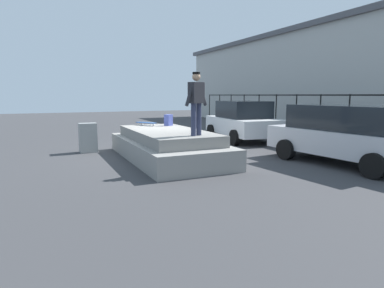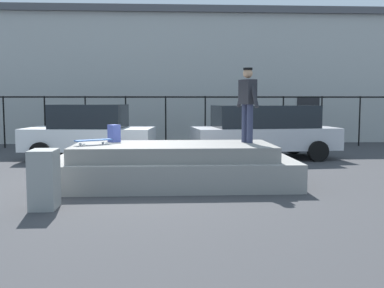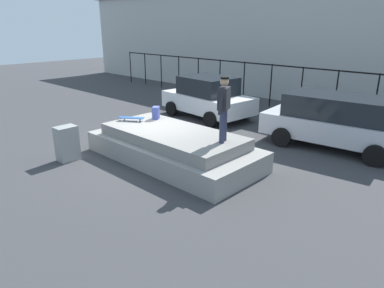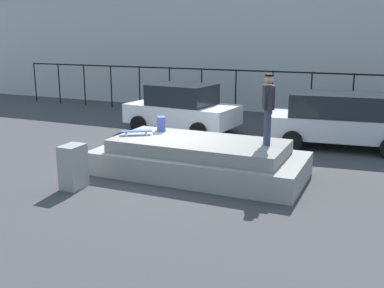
{
  "view_description": "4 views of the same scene",
  "coord_description": "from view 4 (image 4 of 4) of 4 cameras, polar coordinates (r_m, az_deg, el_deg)",
  "views": [
    {
      "loc": [
        10.79,
        -3.66,
        2.02
      ],
      "look_at": [
        0.66,
        0.96,
        0.36
      ],
      "focal_mm": 30.82,
      "sensor_mm": 36.0,
      "label": 1
    },
    {
      "loc": [
        0.85,
        -10.22,
        1.9
      ],
      "look_at": [
        1.45,
        0.64,
        0.85
      ],
      "focal_mm": 42.72,
      "sensor_mm": 36.0,
      "label": 2
    },
    {
      "loc": [
        8.16,
        -6.78,
        3.87
      ],
      "look_at": [
        1.14,
        0.61,
        0.37
      ],
      "focal_mm": 32.77,
      "sensor_mm": 36.0,
      "label": 3
    },
    {
      "loc": [
        5.33,
        -10.3,
        3.55
      ],
      "look_at": [
        0.48,
        0.66,
        0.59
      ],
      "focal_mm": 42.02,
      "sensor_mm": 36.0,
      "label": 4
    }
  ],
  "objects": [
    {
      "name": "ground_plane",
      "position": [
        12.13,
        -3.33,
        -3.19
      ],
      "size": [
        60.0,
        60.0,
        0.0
      ],
      "primitive_type": "plane",
      "color": "#38383A"
    },
    {
      "name": "car_silver_hatchback_mid",
      "position": [
        15.03,
        18.46,
        3.04
      ],
      "size": [
        4.75,
        2.59,
        1.72
      ],
      "color": "#B7B7BC",
      "rests_on": "ground_plane"
    },
    {
      "name": "fence_row",
      "position": [
        19.4,
        7.84,
        7.21
      ],
      "size": [
        24.06,
        0.06,
        2.06
      ],
      "color": "black",
      "rests_on": "ground_plane"
    },
    {
      "name": "car_white_sedan_near",
      "position": [
        16.57,
        -1.25,
        4.6
      ],
      "size": [
        4.18,
        2.54,
        1.76
      ],
      "color": "white",
      "rests_on": "ground_plane"
    },
    {
      "name": "skateboard",
      "position": [
        12.03,
        -7.07,
        1.6
      ],
      "size": [
        0.79,
        0.61,
        0.12
      ],
      "color": "#264C8C",
      "rests_on": "concrete_ledge"
    },
    {
      "name": "warehouse_building",
      "position": [
        24.34,
        11.49,
        12.26
      ],
      "size": [
        36.36,
        7.58,
        5.96
      ],
      "color": "#B2B2AD",
      "rests_on": "ground_plane"
    },
    {
      "name": "skateboarder",
      "position": [
        10.91,
        9.65,
        4.99
      ],
      "size": [
        0.41,
        0.82,
        1.71
      ],
      "color": "#2D334C",
      "rests_on": "concrete_ledge"
    },
    {
      "name": "concrete_ledge",
      "position": [
        11.55,
        0.87,
        -1.88
      ],
      "size": [
        5.35,
        2.46,
        0.92
      ],
      "color": "gray",
      "rests_on": "ground_plane"
    },
    {
      "name": "utility_box",
      "position": [
        10.89,
        -14.85,
        -2.8
      ],
      "size": [
        0.45,
        0.6,
        1.04
      ],
      "primitive_type": "cube",
      "rotation": [
        0.0,
        0.0,
        0.01
      ],
      "color": "gray",
      "rests_on": "ground_plane"
    },
    {
      "name": "backpack",
      "position": [
        12.46,
        -3.94,
        2.57
      ],
      "size": [
        0.32,
        0.34,
        0.4
      ],
      "primitive_type": "cube",
      "rotation": [
        0.0,
        0.0,
        5.32
      ],
      "color": "#3F4C99",
      "rests_on": "concrete_ledge"
    }
  ]
}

